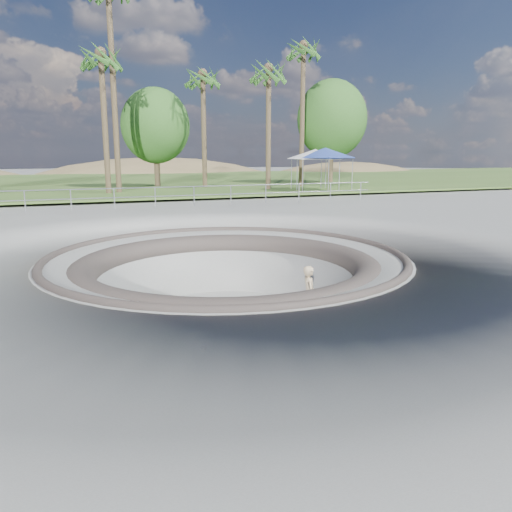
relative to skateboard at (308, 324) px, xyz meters
name	(u,v)px	position (x,y,z in m)	size (l,w,h in m)	color
ground	(226,256)	(-1.97, 1.38, 1.84)	(180.00, 180.00, 0.00)	gray
skate_bowl	(227,317)	(-1.97, 1.38, 0.01)	(14.00, 14.00, 4.10)	gray
grass_strip	(115,182)	(-1.97, 35.38, 2.06)	(180.00, 36.00, 0.12)	#3E6127
distant_hills	(131,225)	(1.81, 58.55, -5.18)	(103.20, 45.00, 28.60)	brown
safety_railing	(155,197)	(-1.97, 13.38, 2.53)	(25.00, 0.06, 1.03)	#909398
skateboard	(308,324)	(0.00, 0.00, 0.00)	(0.73, 0.22, 0.08)	#98653C
skater	(309,295)	(0.00, 0.00, 0.84)	(0.60, 0.40, 1.66)	#D3B688
canopy_white	(315,154)	(10.35, 19.88, 4.59)	(5.54, 5.54, 2.83)	#909398
canopy_blue	(325,153)	(10.87, 19.38, 4.68)	(5.29, 5.29, 2.93)	#909398
palm_b	(101,61)	(-3.56, 22.03, 10.25)	(2.60, 2.60, 9.56)	brown
palm_d	(203,81)	(3.82, 25.42, 9.89)	(2.60, 2.60, 9.18)	brown
palm_e	(269,76)	(7.59, 21.83, 9.96)	(2.60, 2.60, 9.25)	brown
palm_f	(303,54)	(11.21, 23.84, 11.91)	(2.60, 2.60, 11.37)	brown
bushy_tree_mid	(155,126)	(0.61, 27.75, 6.72)	(5.26, 4.78, 7.59)	brown
bushy_tree_right	(332,119)	(15.92, 27.65, 7.54)	(6.18, 5.62, 8.92)	brown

